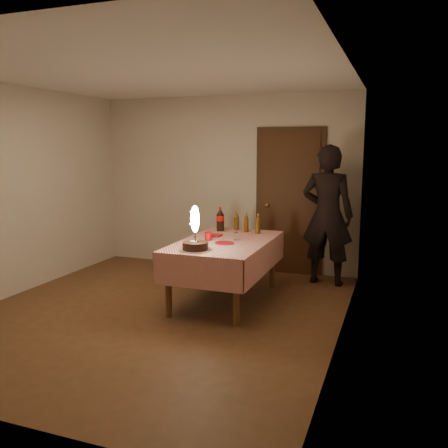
# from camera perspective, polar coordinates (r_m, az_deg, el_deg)

# --- Properties ---
(ground) EXTENTS (4.00, 4.50, 0.01)m
(ground) POSITION_cam_1_polar(r_m,az_deg,el_deg) (5.47, -8.11, -10.56)
(ground) COLOR brown
(ground) RESTS_ON ground
(room_shell) EXTENTS (4.04, 4.54, 2.62)m
(room_shell) POSITION_cam_1_polar(r_m,az_deg,el_deg) (5.20, -7.80, 7.07)
(room_shell) COLOR beige
(room_shell) RESTS_ON ground
(dining_table) EXTENTS (1.02, 1.72, 0.74)m
(dining_table) POSITION_cam_1_polar(r_m,az_deg,el_deg) (5.66, 0.18, -2.98)
(dining_table) COLOR brown
(dining_table) RESTS_ON ground
(birthday_cake) EXTENTS (0.35, 0.35, 0.48)m
(birthday_cake) POSITION_cam_1_polar(r_m,az_deg,el_deg) (5.11, -3.48, -1.86)
(birthday_cake) COLOR white
(birthday_cake) RESTS_ON dining_table
(red_plate) EXTENTS (0.22, 0.22, 0.01)m
(red_plate) POSITION_cam_1_polar(r_m,az_deg,el_deg) (5.48, 0.05, -2.29)
(red_plate) COLOR #AE0C16
(red_plate) RESTS_ON dining_table
(red_cup) EXTENTS (0.08, 0.08, 0.10)m
(red_cup) POSITION_cam_1_polar(r_m,az_deg,el_deg) (5.64, -1.89, -1.48)
(red_cup) COLOR #B60C10
(red_cup) RESTS_ON dining_table
(clear_cup) EXTENTS (0.07, 0.07, 0.09)m
(clear_cup) POSITION_cam_1_polar(r_m,az_deg,el_deg) (5.67, 1.53, -1.48)
(clear_cup) COLOR white
(clear_cup) RESTS_ON dining_table
(napkin_stack) EXTENTS (0.15, 0.15, 0.02)m
(napkin_stack) POSITION_cam_1_polar(r_m,az_deg,el_deg) (5.90, -1.11, -1.40)
(napkin_stack) COLOR red
(napkin_stack) RESTS_ON dining_table
(cola_bottle) EXTENTS (0.10, 0.10, 0.32)m
(cola_bottle) POSITION_cam_1_polar(r_m,az_deg,el_deg) (6.26, -0.44, 0.55)
(cola_bottle) COLOR black
(cola_bottle) RESTS_ON dining_table
(amber_bottle_left) EXTENTS (0.06, 0.06, 0.25)m
(amber_bottle_left) POSITION_cam_1_polar(r_m,az_deg,el_deg) (6.33, 1.51, 0.33)
(amber_bottle_left) COLOR #56390E
(amber_bottle_left) RESTS_ON dining_table
(amber_bottle_right) EXTENTS (0.06, 0.06, 0.25)m
(amber_bottle_right) POSITION_cam_1_polar(r_m,az_deg,el_deg) (6.08, 4.10, -0.05)
(amber_bottle_right) COLOR #56390E
(amber_bottle_right) RESTS_ON dining_table
(amber_bottle_mid) EXTENTS (0.06, 0.06, 0.25)m
(amber_bottle_mid) POSITION_cam_1_polar(r_m,az_deg,el_deg) (6.20, 2.68, 0.14)
(amber_bottle_mid) COLOR #56390E
(amber_bottle_mid) RESTS_ON dining_table
(photographer) EXTENTS (0.71, 0.49, 1.88)m
(photographer) POSITION_cam_1_polar(r_m,az_deg,el_deg) (6.48, 12.33, 1.05)
(photographer) COLOR black
(photographer) RESTS_ON ground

